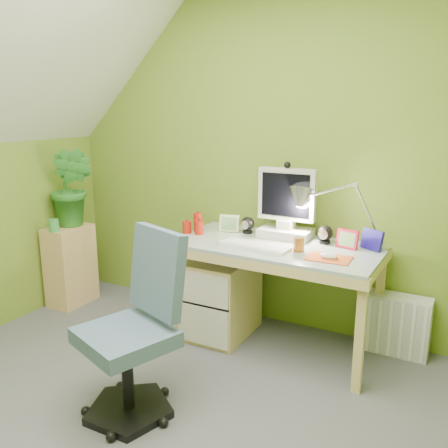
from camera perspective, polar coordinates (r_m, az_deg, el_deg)
The scene contains 20 objects.
floor at distance 2.49m, azimuth -11.86°, elevation -24.73°, with size 3.20×3.20×0.01m, color #55555A.
wall_back at distance 3.35m, azimuth 4.83°, elevation 8.02°, with size 3.20×0.01×2.40m, color olive.
desk at distance 3.13m, azimuth 6.05°, elevation -8.56°, with size 1.30×0.65×0.70m, color tan, non-canonical shape.
monitor at distance 3.12m, azimuth 7.56°, elevation 2.80°, with size 0.36×0.21×0.50m, color beige, non-canonical shape.
speaker_left at distance 3.24m, azimuth 2.86°, elevation -0.14°, with size 0.09×0.09×0.11m, color black, non-canonical shape.
speaker_right at distance 3.06m, azimuth 12.06°, elevation -1.25°, with size 0.10×0.10×0.12m, color black, non-canonical shape.
keyboard at distance 2.91m, azimuth 3.75°, elevation -2.69°, with size 0.44×0.14×0.02m, color white.
mousepad at distance 2.77m, azimuth 12.48°, elevation -4.05°, with size 0.25×0.17×0.01m, color #CD5320.
mouse at distance 2.77m, azimuth 12.50°, elevation -3.77°, with size 0.10×0.06×0.03m, color white.
amber_tumbler at distance 2.87m, azimuth 9.00°, elevation -2.46°, with size 0.06×0.06×0.08m, color brown.
candle_cluster at distance 3.26m, azimuth -3.52°, elevation 0.08°, with size 0.17×0.15×0.13m, color #B11C0F, non-canonical shape.
photo_frame_red at distance 2.99m, azimuth 14.61°, elevation -1.75°, with size 0.14×0.02×0.12m, color red.
photo_frame_blue at distance 3.00m, azimuth 17.39°, elevation -1.81°, with size 0.14×0.02×0.12m, color #1D1590.
photo_frame_green at distance 3.28m, azimuth 0.65°, elevation 0.09°, with size 0.14×0.02×0.12m, color beige.
desk_lamp at distance 2.99m, azimuth 15.71°, elevation 2.84°, with size 0.55×0.24×0.59m, color silver, non-canonical shape.
side_ledge at distance 3.97m, azimuth -17.97°, elevation -4.75°, with size 0.23×0.36×0.63m, color tan.
potted_plant at distance 3.84m, azimuth -17.83°, elevation 4.22°, with size 0.34×0.27×0.61m, color #2E7A28.
green_cup at distance 3.76m, azimuth -19.79°, elevation -0.16°, with size 0.07×0.07×0.09m, color green.
task_chair at distance 2.46m, azimuth -11.77°, elevation -13.07°, with size 0.48×0.48×0.87m, color #455C72, non-canonical shape.
radiator at distance 3.27m, azimuth 20.18°, elevation -11.32°, with size 0.39×0.15×0.39m, color silver.
Camera 1 is at (1.30, -1.47, 1.54)m, focal length 38.00 mm.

